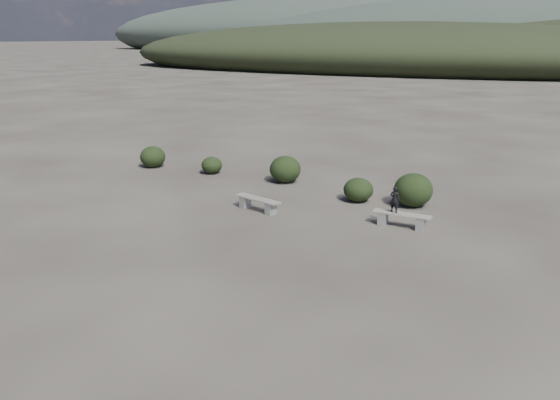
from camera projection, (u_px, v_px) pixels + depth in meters
The scene contains 10 objects.
ground at pixel (206, 270), 14.77m from camera, with size 1200.00×1200.00×0.00m, color #2E2A24.
bench_left at pixel (258, 203), 19.66m from camera, with size 1.94×0.81×0.48m.
bench_right at pixel (402, 219), 17.97m from camera, with size 1.92×0.44×0.48m.
seated_person at pixel (395, 199), 17.90m from camera, with size 0.33×0.21×0.89m, color black.
shrub_a at pixel (212, 165), 25.03m from camera, with size 0.95×0.95×0.78m, color black.
shrub_b at pixel (285, 169), 23.45m from camera, with size 1.34×1.34×1.15m, color black.
shrub_c at pixel (358, 190), 20.76m from camera, with size 1.14×1.14×0.91m, color black.
shrub_d at pixel (413, 190), 20.11m from camera, with size 1.42×1.42×1.24m, color black.
shrub_f at pixel (153, 157), 26.20m from camera, with size 1.20×1.20×1.02m, color black.
mountain_ridges at pixel (551, 27), 301.81m from camera, with size 500.00×400.00×56.00m.
Camera 1 is at (8.16, -11.06, 6.05)m, focal length 35.00 mm.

